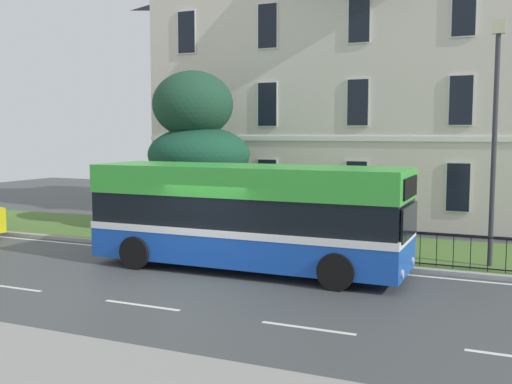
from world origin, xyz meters
name	(u,v)px	position (x,y,z in m)	size (l,w,h in m)	color
ground_plane	(200,279)	(0.00, 0.94, -0.02)	(60.00, 56.00, 0.18)	#414445
georgian_townhouse	(383,83)	(1.86, 15.09, 6.24)	(19.79, 9.27, 12.19)	beige
iron_verge_railing	(307,240)	(1.86, 4.40, 0.62)	(13.27, 0.04, 0.97)	black
evergreen_tree	(196,169)	(-3.76, 7.45, 2.51)	(4.76, 4.76, 6.51)	#423328
single_decker_bus	(248,215)	(0.71, 2.47, 1.58)	(9.15, 2.76, 3.00)	#1749B5
street_lamp_post	(495,128)	(7.12, 5.21, 4.07)	(0.36, 0.24, 6.91)	#333338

